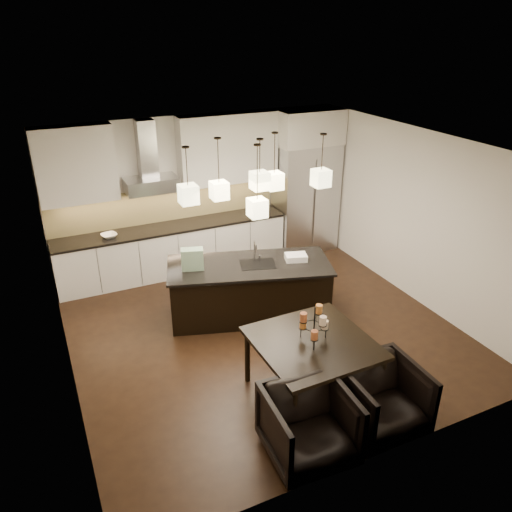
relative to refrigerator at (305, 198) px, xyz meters
name	(u,v)px	position (x,y,z in m)	size (l,w,h in m)	color
floor	(262,329)	(-2.10, -2.38, -1.08)	(5.50, 5.50, 0.02)	black
ceiling	(263,146)	(-2.10, -2.38, 1.73)	(5.50, 5.50, 0.02)	white
wall_back	(198,191)	(-2.10, 0.38, 0.32)	(5.50, 0.02, 2.80)	silver
wall_front	(386,352)	(-2.10, -5.14, 0.32)	(5.50, 0.02, 2.80)	silver
wall_left	(55,285)	(-4.86, -2.38, 0.32)	(0.02, 5.50, 2.80)	silver
wall_right	(415,216)	(0.66, -2.38, 0.32)	(0.02, 5.50, 2.80)	silver
refrigerator	(305,198)	(0.00, 0.00, 0.00)	(1.20, 0.72, 2.15)	#B7B7BA
fridge_panel	(308,127)	(0.00, 0.00, 1.40)	(1.26, 0.72, 0.65)	silver
lower_cabinets	(174,250)	(-2.73, 0.05, -0.64)	(4.21, 0.62, 0.88)	silver
countertop	(173,227)	(-2.73, 0.05, -0.17)	(4.21, 0.66, 0.04)	black
backsplash	(167,204)	(-2.73, 0.35, 0.16)	(4.21, 0.02, 0.63)	#D5C781
upper_cab_left	(75,165)	(-4.20, 0.19, 1.10)	(1.25, 0.35, 1.25)	silver
upper_cab_right	(228,149)	(-1.55, 0.19, 1.10)	(1.86, 0.35, 1.25)	silver
hood_canopy	(151,185)	(-3.03, 0.10, 0.65)	(0.90, 0.52, 0.24)	#B7B7BA
hood_chimney	(147,149)	(-3.03, 0.21, 1.24)	(0.30, 0.28, 0.96)	#B7B7BA
fruit_bowl	(109,236)	(-3.86, 0.00, -0.12)	(0.26, 0.26, 0.06)	silver
island_body	(249,291)	(-2.09, -1.91, -0.65)	(2.42, 0.97, 0.85)	black
island_top	(249,265)	(-2.09, -1.91, -0.20)	(2.50, 1.04, 0.04)	black
faucet	(255,251)	(-1.97, -1.85, 0.00)	(0.10, 0.23, 0.37)	silver
tote_bag	(192,259)	(-2.92, -1.69, -0.02)	(0.33, 0.17, 0.33)	#195D31
food_container	(296,257)	(-1.37, -2.08, -0.14)	(0.33, 0.23, 0.10)	silver
dining_table	(312,369)	(-2.18, -3.98, -0.67)	(1.35, 1.35, 0.81)	black
candelabra	(314,324)	(-2.18, -3.98, -0.03)	(0.39, 0.39, 0.48)	black
candle_a	(325,325)	(-2.03, -3.98, -0.07)	(0.08, 0.08, 0.11)	beige
candle_b	(303,324)	(-2.26, -3.85, -0.07)	(0.08, 0.08, 0.11)	#BC6F2D
candle_c	(314,335)	(-2.26, -4.11, -0.07)	(0.08, 0.08, 0.11)	#A7532D
candle_d	(319,309)	(-2.07, -3.88, 0.10)	(0.08, 0.08, 0.11)	#BC6F2D
candle_e	(303,317)	(-2.32, -3.96, 0.10)	(0.08, 0.08, 0.11)	#A7532D
candle_f	(323,321)	(-2.16, -4.12, 0.10)	(0.08, 0.08, 0.11)	beige
armchair_left	(309,426)	(-2.71, -4.80, -0.66)	(0.88, 0.90, 0.82)	black
armchair_right	(383,398)	(-1.73, -4.78, -0.67)	(0.86, 0.89, 0.81)	black
pendant_a	(188,194)	(-2.99, -1.92, 1.07)	(0.24, 0.24, 0.26)	#F0EAAC
pendant_b	(219,190)	(-2.42, -1.59, 0.95)	(0.24, 0.24, 0.26)	#F0EAAC
pendant_c	(260,181)	(-1.91, -1.90, 1.12)	(0.24, 0.24, 0.26)	#F0EAAC
pendant_d	(274,181)	(-1.52, -1.60, 0.98)	(0.24, 0.24, 0.26)	#F0EAAC
pendant_e	(321,178)	(-0.93, -1.99, 1.06)	(0.24, 0.24, 0.26)	#F0EAAC
pendant_f	(257,208)	(-2.09, -2.20, 0.83)	(0.24, 0.24, 0.26)	#F0EAAC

